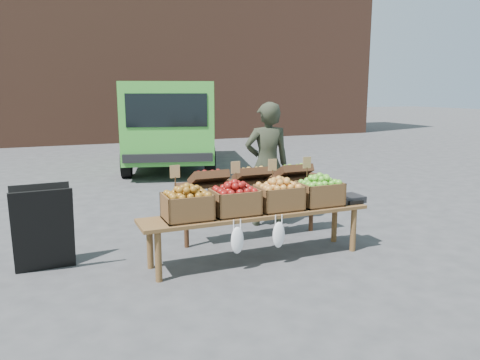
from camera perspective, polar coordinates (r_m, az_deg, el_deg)
name	(u,v)px	position (r m, az deg, el deg)	size (l,w,h in m)	color
ground	(222,267)	(5.29, -2.19, -10.59)	(80.00, 80.00, 0.00)	#414144
brick_building	(82,8)	(19.92, -18.70, 19.21)	(24.00, 4.00, 10.00)	brown
delivery_van	(168,125)	(12.11, -8.73, 6.63)	(2.17, 4.72, 2.12)	green
vendor	(267,164)	(6.72, 3.31, 1.91)	(0.65, 0.42, 1.78)	#2A2E21
chalkboard_sign	(43,228)	(5.51, -22.89, -5.41)	(0.62, 0.34, 0.94)	black
back_table	(252,200)	(6.11, 1.51, -2.49)	(2.10, 0.44, 1.04)	#3C2313
display_bench	(257,236)	(5.44, 2.06, -6.78)	(2.70, 0.56, 0.57)	brown
crate_golden_apples	(187,207)	(5.04, -6.45, -3.25)	(0.50, 0.40, 0.28)	#AE7428
crate_russet_pears	(235,202)	(5.22, -0.65, -2.69)	(0.50, 0.40, 0.28)	#680108
crate_red_apples	(279,198)	(5.44, 4.72, -2.15)	(0.50, 0.40, 0.28)	#B7961D
crate_green_apples	(319,194)	(5.71, 9.62, -1.64)	(0.50, 0.40, 0.28)	#368E11
weighing_scale	(348,199)	(5.97, 13.04, -2.22)	(0.34, 0.30, 0.08)	black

